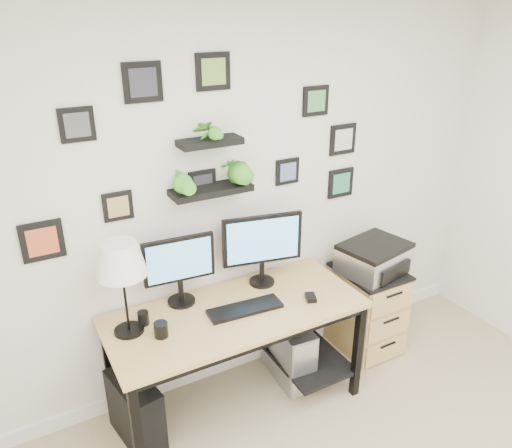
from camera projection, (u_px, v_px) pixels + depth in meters
room at (250, 355)px, 3.77m from camera, size 4.00×4.00×4.00m
desk at (239, 322)px, 3.18m from camera, size 1.60×0.70×0.75m
monitor_left at (179, 266)px, 3.05m from camera, size 0.45×0.19×0.45m
monitor_right at (262, 244)px, 3.26m from camera, size 0.53×0.20×0.50m
keyboard at (245, 309)px, 3.07m from camera, size 0.47×0.18×0.02m
mouse at (311, 297)px, 3.18m from camera, size 0.09×0.11×0.03m
table_lamp at (121, 262)px, 2.69m from camera, size 0.28×0.28×0.57m
mug at (161, 330)px, 2.82m from camera, size 0.08×0.08×0.09m
pen_cup at (143, 318)px, 2.93m from camera, size 0.07×0.07×0.08m
pc_tower_black at (136, 410)px, 3.03m from camera, size 0.26×0.46×0.43m
pc_tower_grey at (289, 351)px, 3.53m from camera, size 0.24×0.47×0.46m
file_cabinet at (366, 308)px, 3.84m from camera, size 0.43×0.53×0.67m
printer at (374, 258)px, 3.65m from camera, size 0.54×0.46×0.22m
wall_decor at (214, 157)px, 2.97m from camera, size 2.24×0.18×1.05m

